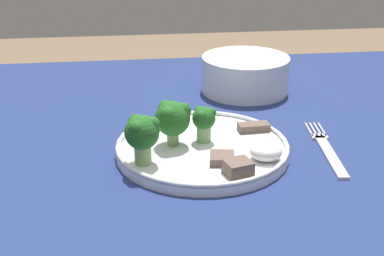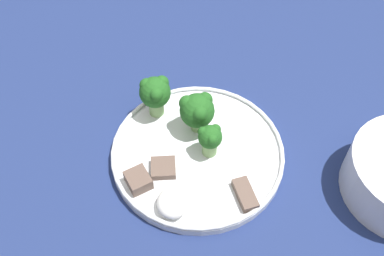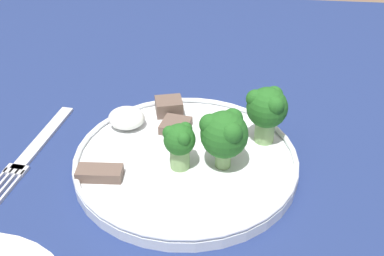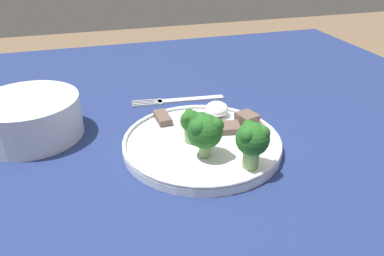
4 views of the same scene
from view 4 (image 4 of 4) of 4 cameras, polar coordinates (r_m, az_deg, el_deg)
table at (r=0.64m, az=6.08°, el=-10.06°), size 1.24×1.07×0.78m
dinner_plate at (r=0.57m, az=1.51°, el=-2.27°), size 0.24×0.24×0.02m
fork at (r=0.73m, az=-2.02°, el=4.23°), size 0.04×0.18×0.00m
cream_bowl at (r=0.65m, az=-23.44°, el=1.33°), size 0.16×0.16×0.07m
broccoli_floret_near_rim_left at (r=0.52m, az=2.02°, el=-0.40°), size 0.05×0.05×0.06m
broccoli_floret_center_left at (r=0.50m, az=9.21°, el=-1.77°), size 0.05×0.05×0.07m
broccoli_floret_back_left at (r=0.56m, az=-0.14°, el=0.84°), size 0.03×0.03×0.05m
meat_slice_front_slice at (r=0.60m, az=5.57°, el=0.02°), size 0.04×0.04×0.01m
meat_slice_middle_slice at (r=0.62m, az=8.35°, el=1.38°), size 0.04×0.04×0.02m
meat_slice_rear_slice at (r=0.63m, az=-4.51°, el=1.56°), size 0.05×0.02×0.01m
sauce_dollop at (r=0.65m, az=4.07°, el=2.96°), size 0.04×0.04×0.02m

